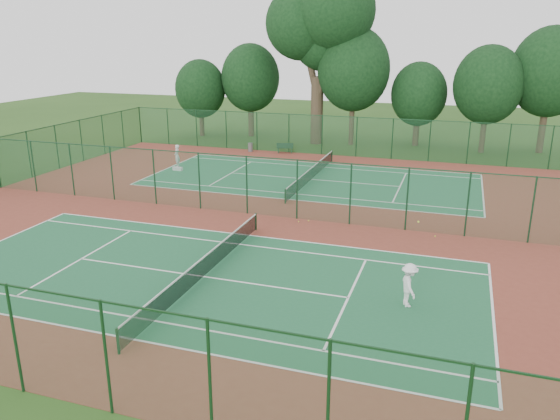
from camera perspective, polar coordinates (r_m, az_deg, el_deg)
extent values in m
plane|color=#264B17|center=(32.01, -0.87, -0.63)|extent=(120.00, 120.00, 0.00)
cube|color=brown|center=(32.01, -0.87, -0.62)|extent=(40.00, 36.00, 0.01)
cube|color=#1D5D37|center=(24.27, -7.93, -6.92)|extent=(23.77, 10.97, 0.01)
cube|color=#21683F|center=(40.27, 3.35, 3.21)|extent=(23.77, 10.97, 0.01)
cube|color=#184829|center=(48.47, 6.19, 7.70)|extent=(40.00, 0.02, 3.50)
cube|color=#13341B|center=(48.21, 6.26, 9.70)|extent=(40.00, 0.05, 0.05)
cube|color=#184827|center=(16.84, -22.07, -13.25)|extent=(40.00, 0.02, 3.50)
cube|color=#14371A|center=(16.07, -22.77, -7.98)|extent=(40.00, 0.05, 0.05)
cube|color=#174627|center=(31.50, -0.89, 2.40)|extent=(40.00, 0.02, 3.50)
cube|color=#143720|center=(31.10, -0.90, 5.44)|extent=(40.00, 0.05, 0.05)
cylinder|color=#13351B|center=(19.20, -16.59, -12.99)|extent=(0.10, 0.10, 0.97)
cylinder|color=#13351B|center=(29.54, -2.54, -1.23)|extent=(0.10, 0.10, 0.97)
cube|color=black|center=(24.07, -7.98, -5.91)|extent=(0.02, 12.80, 0.85)
cube|color=silver|center=(23.91, -8.02, -4.95)|extent=(0.04, 12.80, 0.06)
cylinder|color=#13341C|center=(34.22, 0.55, 1.44)|extent=(0.10, 0.10, 0.97)
cylinder|color=#13341C|center=(46.21, 5.44, 5.64)|extent=(0.10, 0.10, 0.97)
cube|color=black|center=(40.15, 3.36, 3.86)|extent=(0.02, 12.80, 0.85)
cube|color=white|center=(40.05, 3.37, 4.46)|extent=(0.04, 12.80, 0.06)
imported|color=white|center=(21.80, 13.34, -7.64)|extent=(1.03, 1.30, 1.76)
imported|color=silver|center=(44.77, -10.71, 5.59)|extent=(0.64, 0.77, 1.80)
cylinder|color=slate|center=(50.25, -3.11, 6.57)|extent=(0.46, 0.46, 0.79)
cube|color=#12341D|center=(49.60, -0.18, 6.25)|extent=(0.19, 0.41, 0.45)
cube|color=#12341D|center=(49.57, 1.22, 6.24)|extent=(0.19, 0.41, 0.45)
cube|color=#12341D|center=(49.53, 0.52, 6.52)|extent=(1.57, 0.83, 0.05)
cube|color=#12341D|center=(49.29, 0.52, 6.74)|extent=(1.46, 0.47, 0.45)
cube|color=silver|center=(43.68, -10.64, 4.26)|extent=(0.77, 0.30, 0.29)
sphere|color=yellow|center=(30.92, 1.95, -1.22)|extent=(0.07, 0.07, 0.07)
sphere|color=#D1EE37|center=(29.79, 15.90, -2.65)|extent=(0.07, 0.07, 0.07)
sphere|color=#E1F238|center=(31.09, 3.00, -1.13)|extent=(0.07, 0.07, 0.07)
cylinder|color=#3B2D20|center=(53.85, 3.88, 10.33)|extent=(1.18, 1.18, 6.44)
cylinder|color=#3B2D20|center=(54.01, 3.05, 15.51)|extent=(2.18, 0.64, 6.40)
cylinder|color=#3B2D20|center=(53.00, 4.98, 15.78)|extent=(2.04, 0.60, 6.95)
sphere|color=black|center=(54.19, 2.30, 18.93)|extent=(6.87, 6.87, 6.87)
sphere|color=black|center=(52.88, 5.82, 20.06)|extent=(7.30, 7.30, 7.30)
sphere|color=black|center=(54.20, 4.49, 17.19)|extent=(5.58, 5.58, 5.58)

